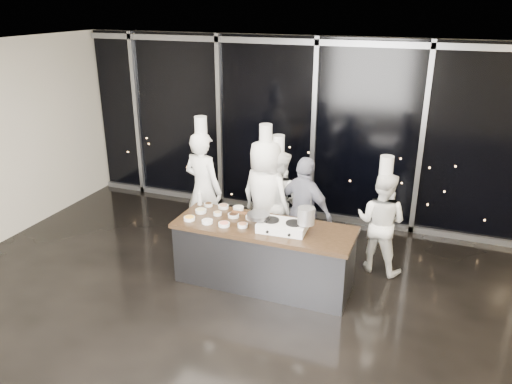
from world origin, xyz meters
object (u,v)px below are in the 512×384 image
chef_left (265,197)px  chef_right (381,221)px  demo_counter (264,255)px  frying_pan (258,216)px  stove (282,226)px  guest (305,211)px  chef_center (277,200)px  stock_pot (306,216)px  chef_far_left (203,188)px

chef_left → chef_right: chef_left is taller
demo_counter → frying_pan: frying_pan is taller
stove → guest: guest is taller
frying_pan → chef_right: (1.50, 1.05, -0.29)m
demo_counter → chef_center: 1.16m
stove → chef_center: 1.23m
chef_left → guest: chef_left is taller
guest → chef_right: size_ratio=0.95×
demo_counter → stock_pot: bearing=-3.0°
chef_center → chef_right: chef_center is taller
chef_right → chef_left: bearing=14.8°
stock_pot → frying_pan: bearing=-176.7°
demo_counter → chef_center: chef_center is taller
chef_far_left → guest: bearing=-166.0°
stove → chef_left: chef_left is taller
stove → stock_pot: 0.36m
stove → chef_center: bearing=108.9°
chef_center → guest: (0.51, -0.26, -0.00)m
demo_counter → frying_pan: bearing=-133.3°
chef_far_left → guest: size_ratio=1.27×
frying_pan → chef_center: 1.18m
chef_far_left → chef_center: size_ratio=1.13×
chef_far_left → demo_counter: bearing=162.3°
stove → chef_center: chef_center is taller
guest → frying_pan: bearing=89.4°
chef_left → chef_right: bearing=-158.3°
stove → chef_center: (-0.45, 1.14, -0.13)m
chef_left → chef_center: size_ratio=1.10×
guest → chef_center: bearing=-3.1°
demo_counter → chef_far_left: (-1.33, 0.83, 0.51)m
frying_pan → stock_pot: stock_pot is taller
frying_pan → chef_right: size_ratio=0.31×
stock_pot → chef_center: bearing=124.5°
demo_counter → chef_far_left: 1.65m
chef_far_left → chef_center: chef_far_left is taller
chef_center → guest: bearing=169.3°
demo_counter → guest: (0.34, 0.82, 0.38)m
stove → chef_far_left: 1.83m
chef_far_left → chef_right: bearing=-162.5°
frying_pan → stock_pot: 0.66m
stock_pot → chef_center: size_ratio=0.12×
demo_counter → chef_center: size_ratio=1.31×
stove → guest: size_ratio=0.39×
chef_far_left → chef_left: (1.01, 0.09, -0.03)m
frying_pan → chef_far_left: 1.55m
demo_counter → chef_right: 1.77m
chef_center → chef_right: 1.61m
frying_pan → chef_right: chef_right is taller
stock_pot → chef_right: bearing=50.3°
frying_pan → chef_far_left: (-1.26, 0.90, -0.11)m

